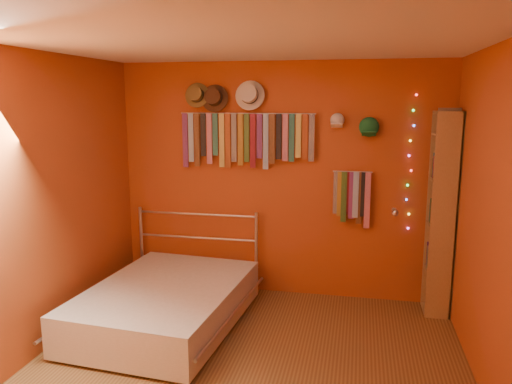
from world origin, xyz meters
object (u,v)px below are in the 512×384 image
Objects in this scene: bookshelf at (445,213)px; tie_rack at (245,137)px; reading_lamp at (395,212)px; bed at (166,304)px.

tie_rack is at bearing 175.64° from bookshelf.
bookshelf reaches higher than tie_rack.
tie_rack is 0.72× the size of bookshelf.
bookshelf is at bearing -4.36° from tie_rack.
bookshelf is at bearing 0.94° from reading_lamp.
bookshelf is 1.03× the size of bed.
reading_lamp is at bearing -5.97° from tie_rack.
reading_lamp is (1.55, -0.16, -0.70)m from tie_rack.
bookshelf is (2.03, -0.15, -0.70)m from tie_rack.
reading_lamp is at bearing -179.06° from bookshelf.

